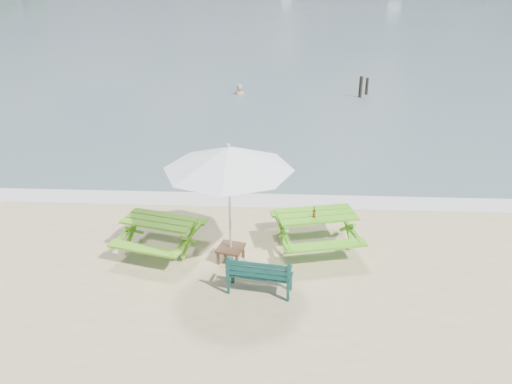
{
  "coord_description": "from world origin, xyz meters",
  "views": [
    {
      "loc": [
        1.02,
        -8.01,
        6.06
      ],
      "look_at": [
        0.46,
        3.0,
        1.0
      ],
      "focal_mm": 35.0,
      "sensor_mm": 36.0,
      "label": 1
    }
  ],
  "objects_px": {
    "picnic_table_left": "(161,235)",
    "picnic_table_right": "(315,230)",
    "park_bench": "(260,281)",
    "side_table": "(231,253)",
    "swimmer": "(239,102)",
    "patio_umbrella": "(228,158)",
    "beer_bottle": "(314,214)"
  },
  "relations": [
    {
      "from": "patio_umbrella",
      "to": "park_bench",
      "type": "bearing_deg",
      "value": -58.21
    },
    {
      "from": "picnic_table_right",
      "to": "beer_bottle",
      "type": "distance_m",
      "value": 0.57
    },
    {
      "from": "picnic_table_right",
      "to": "park_bench",
      "type": "distance_m",
      "value": 2.23
    },
    {
      "from": "picnic_table_right",
      "to": "beer_bottle",
      "type": "bearing_deg",
      "value": -110.17
    },
    {
      "from": "side_table",
      "to": "swimmer",
      "type": "height_order",
      "value": "swimmer"
    },
    {
      "from": "picnic_table_left",
      "to": "side_table",
      "type": "xyz_separation_m",
      "value": [
        1.66,
        -0.4,
        -0.19
      ]
    },
    {
      "from": "side_table",
      "to": "patio_umbrella",
      "type": "distance_m",
      "value": 2.27
    },
    {
      "from": "swimmer",
      "to": "beer_bottle",
      "type": "bearing_deg",
      "value": -78.95
    },
    {
      "from": "side_table",
      "to": "beer_bottle",
      "type": "bearing_deg",
      "value": 16.87
    },
    {
      "from": "side_table",
      "to": "swimmer",
      "type": "xyz_separation_m",
      "value": [
        -1.07,
        15.5,
        -0.55
      ]
    },
    {
      "from": "picnic_table_left",
      "to": "beer_bottle",
      "type": "relative_size",
      "value": 8.3
    },
    {
      "from": "side_table",
      "to": "swimmer",
      "type": "distance_m",
      "value": 15.54
    },
    {
      "from": "patio_umbrella",
      "to": "swimmer",
      "type": "distance_m",
      "value": 15.79
    },
    {
      "from": "swimmer",
      "to": "picnic_table_right",
      "type": "bearing_deg",
      "value": -78.56
    },
    {
      "from": "patio_umbrella",
      "to": "beer_bottle",
      "type": "relative_size",
      "value": 12.59
    },
    {
      "from": "park_bench",
      "to": "picnic_table_left",
      "type": "bearing_deg",
      "value": 147.08
    },
    {
      "from": "picnic_table_left",
      "to": "patio_umbrella",
      "type": "height_order",
      "value": "patio_umbrella"
    },
    {
      "from": "beer_bottle",
      "to": "swimmer",
      "type": "distance_m",
      "value": 15.28
    },
    {
      "from": "picnic_table_left",
      "to": "swimmer",
      "type": "relative_size",
      "value": 1.2
    },
    {
      "from": "beer_bottle",
      "to": "side_table",
      "type": "bearing_deg",
      "value": -163.13
    },
    {
      "from": "picnic_table_left",
      "to": "picnic_table_right",
      "type": "relative_size",
      "value": 0.94
    },
    {
      "from": "picnic_table_right",
      "to": "swimmer",
      "type": "height_order",
      "value": "picnic_table_right"
    },
    {
      "from": "park_bench",
      "to": "swimmer",
      "type": "bearing_deg",
      "value": 96.07
    },
    {
      "from": "park_bench",
      "to": "side_table",
      "type": "xyz_separation_m",
      "value": [
        -0.69,
        1.12,
        -0.06
      ]
    },
    {
      "from": "picnic_table_left",
      "to": "beer_bottle",
      "type": "xyz_separation_m",
      "value": [
        3.5,
        0.16,
        0.56
      ]
    },
    {
      "from": "picnic_table_left",
      "to": "swimmer",
      "type": "height_order",
      "value": "picnic_table_left"
    },
    {
      "from": "swimmer",
      "to": "picnic_table_left",
      "type": "bearing_deg",
      "value": -92.2
    },
    {
      "from": "picnic_table_right",
      "to": "patio_umbrella",
      "type": "distance_m",
      "value": 2.9
    },
    {
      "from": "picnic_table_right",
      "to": "patio_umbrella",
      "type": "height_order",
      "value": "patio_umbrella"
    },
    {
      "from": "picnic_table_left",
      "to": "picnic_table_right",
      "type": "distance_m",
      "value": 3.58
    },
    {
      "from": "side_table",
      "to": "picnic_table_left",
      "type": "bearing_deg",
      "value": 166.34
    },
    {
      "from": "patio_umbrella",
      "to": "swimmer",
      "type": "bearing_deg",
      "value": 93.97
    }
  ]
}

